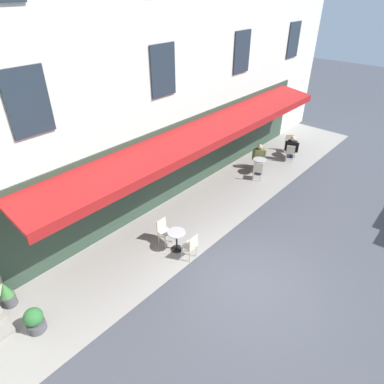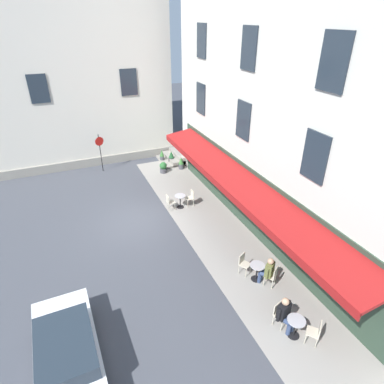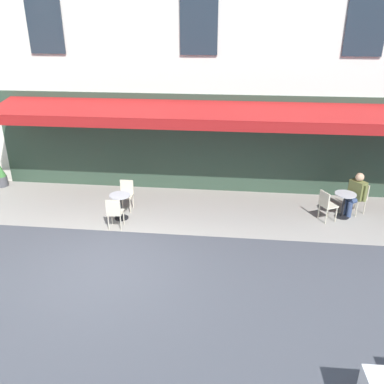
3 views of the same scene
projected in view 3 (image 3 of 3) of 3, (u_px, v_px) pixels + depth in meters
ground_plane at (106, 270)px, 9.19m from camera, size 70.00×70.00×0.00m
sidewalk_cafe_terrace at (245, 212)px, 11.96m from camera, size 20.50×3.20×0.01m
cafe_table_near_entrance at (120, 203)px, 11.37m from camera, size 0.60×0.60×0.75m
cafe_chair_cream_corner_left at (115, 211)px, 10.77m from camera, size 0.41×0.41×0.91m
cafe_chair_cream_facing_street at (126, 192)px, 11.92m from camera, size 0.41×0.41×0.91m
cafe_table_mid_terrace at (344, 202)px, 11.44m from camera, size 0.60×0.60×0.75m
cafe_chair_cream_near_door at (326, 203)px, 11.22m from camera, size 0.54×0.54×0.91m
cafe_chair_cream_corner_right at (360, 196)px, 11.71m from camera, size 0.56×0.56×0.91m
seated_patron_in_olive at (355, 193)px, 11.55m from camera, size 0.63×0.61×1.29m
potted_plant_entrance_left at (1, 175)px, 13.64m from camera, size 0.38×0.38×0.85m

